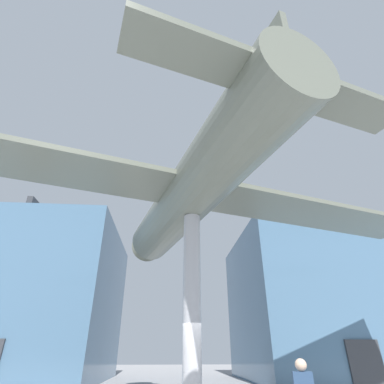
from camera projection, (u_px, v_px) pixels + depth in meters
glass_pavilion_left at (42, 301)px, 20.73m from camera, size 9.62×11.35×10.27m
glass_pavilion_right at (307, 303)px, 22.00m from camera, size 9.62×11.35×10.27m
support_pylon_central at (192, 306)px, 9.17m from camera, size 0.56×0.56×5.96m
suspended_airplane at (190, 194)px, 11.16m from camera, size 21.61×13.73×2.93m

